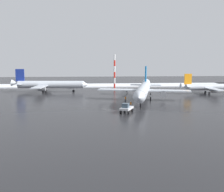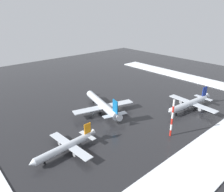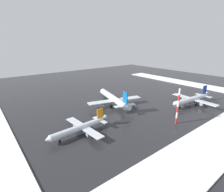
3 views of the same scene
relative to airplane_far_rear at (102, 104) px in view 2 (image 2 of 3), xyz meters
The scene contains 10 objects.
ground_plane 12.00m from the airplane_far_rear, ahead, with size 240.00×240.00×0.00m, color #232326.
snow_bank_far 50.95m from the airplane_far_rear, 76.95° to the right, with size 152.00×16.00×0.47m, color white.
snow_bank_right 78.55m from the airplane_far_rear, ahead, with size 14.00×116.00×0.47m, color white.
airplane_far_rear is the anchor object (origin of this frame).
airplane_distant_tail 41.67m from the airplane_far_rear, 38.55° to the right, with size 30.43×25.28×9.03m.
airplane_parked_portside 33.68m from the airplane_far_rear, 149.88° to the right, with size 25.29×20.98×7.51m.
pushback_tug 20.35m from the airplane_far_rear, 67.80° to the left, with size 3.91×5.10×2.50m.
ground_crew_mid_apron 12.84m from the airplane_far_rear, 64.17° to the left, with size 0.36×0.36×1.71m.
ground_crew_by_nose_gear 6.25m from the airplane_far_rear, 10.82° to the left, with size 0.36×0.36×1.71m.
antenna_mast 34.39m from the airplane_far_rear, 79.81° to the right, with size 0.70×0.70×14.85m.
Camera 2 is at (-69.25, -73.00, 45.11)m, focal length 35.00 mm.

